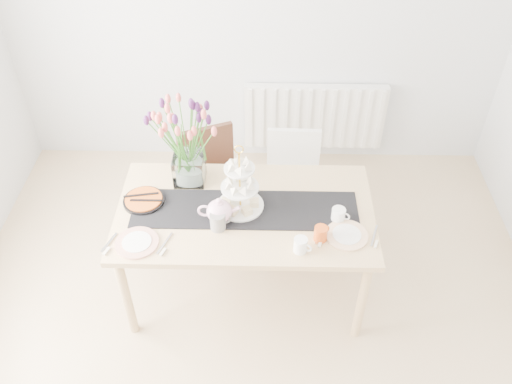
{
  "coord_description": "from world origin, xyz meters",
  "views": [
    {
      "loc": [
        0.08,
        -1.71,
        3.09
      ],
      "look_at": [
        0.03,
        0.66,
        0.95
      ],
      "focal_mm": 38.0,
      "sensor_mm": 36.0,
      "label": 1
    }
  ],
  "objects_px": {
    "dining_table": "(245,219)",
    "cream_jug": "(338,215)",
    "mug_white": "(300,245)",
    "cake_stand": "(240,192)",
    "radiator": "(314,117)",
    "chair_brown": "(212,175)",
    "teapot": "(219,211)",
    "chair_white": "(293,175)",
    "mug_orange": "(321,234)",
    "mug_grey": "(218,221)",
    "plate_right": "(347,235)",
    "plate_left": "(137,243)",
    "tulip_vase": "(185,130)",
    "tart_tin": "(144,200)"
  },
  "relations": [
    {
      "from": "cake_stand",
      "to": "tart_tin",
      "type": "bearing_deg",
      "value": 177.03
    },
    {
      "from": "radiator",
      "to": "chair_brown",
      "type": "height_order",
      "value": "chair_brown"
    },
    {
      "from": "radiator",
      "to": "chair_brown",
      "type": "distance_m",
      "value": 1.18
    },
    {
      "from": "teapot",
      "to": "mug_grey",
      "type": "distance_m",
      "value": 0.07
    },
    {
      "from": "teapot",
      "to": "cream_jug",
      "type": "relative_size",
      "value": 2.96
    },
    {
      "from": "radiator",
      "to": "chair_white",
      "type": "bearing_deg",
      "value": -104.88
    },
    {
      "from": "cream_jug",
      "to": "plate_right",
      "type": "xyz_separation_m",
      "value": [
        0.04,
        -0.14,
        -0.04
      ]
    },
    {
      "from": "radiator",
      "to": "plate_right",
      "type": "height_order",
      "value": "plate_right"
    },
    {
      "from": "chair_brown",
      "to": "chair_white",
      "type": "distance_m",
      "value": 0.61
    },
    {
      "from": "radiator",
      "to": "chair_brown",
      "type": "relative_size",
      "value": 1.42
    },
    {
      "from": "teapot",
      "to": "mug_white",
      "type": "bearing_deg",
      "value": -25.76
    },
    {
      "from": "tulip_vase",
      "to": "dining_table",
      "type": "bearing_deg",
      "value": -37.42
    },
    {
      "from": "dining_table",
      "to": "mug_orange",
      "type": "relative_size",
      "value": 17.09
    },
    {
      "from": "cake_stand",
      "to": "mug_grey",
      "type": "relative_size",
      "value": 3.84
    },
    {
      "from": "tulip_vase",
      "to": "mug_white",
      "type": "xyz_separation_m",
      "value": [
        0.7,
        -0.61,
        -0.35
      ]
    },
    {
      "from": "dining_table",
      "to": "cream_jug",
      "type": "bearing_deg",
      "value": -7.24
    },
    {
      "from": "tulip_vase",
      "to": "radiator",
      "type": "bearing_deg",
      "value": 52.73
    },
    {
      "from": "teapot",
      "to": "plate_right",
      "type": "height_order",
      "value": "teapot"
    },
    {
      "from": "chair_white",
      "to": "cake_stand",
      "type": "bearing_deg",
      "value": -117.18
    },
    {
      "from": "tart_tin",
      "to": "mug_orange",
      "type": "bearing_deg",
      "value": -15.11
    },
    {
      "from": "cream_jug",
      "to": "mug_orange",
      "type": "distance_m",
      "value": 0.2
    },
    {
      "from": "tulip_vase",
      "to": "teapot",
      "type": "distance_m",
      "value": 0.54
    },
    {
      "from": "tart_tin",
      "to": "plate_left",
      "type": "bearing_deg",
      "value": -86.71
    },
    {
      "from": "cake_stand",
      "to": "mug_white",
      "type": "distance_m",
      "value": 0.51
    },
    {
      "from": "cream_jug",
      "to": "plate_left",
      "type": "xyz_separation_m",
      "value": [
        -1.19,
        -0.22,
        -0.04
      ]
    },
    {
      "from": "mug_white",
      "to": "mug_orange",
      "type": "height_order",
      "value": "same"
    },
    {
      "from": "cake_stand",
      "to": "mug_orange",
      "type": "bearing_deg",
      "value": -28.67
    },
    {
      "from": "mug_white",
      "to": "cake_stand",
      "type": "bearing_deg",
      "value": 163.09
    },
    {
      "from": "mug_orange",
      "to": "mug_white",
      "type": "bearing_deg",
      "value": 176.44
    },
    {
      "from": "dining_table",
      "to": "plate_left",
      "type": "relative_size",
      "value": 6.28
    },
    {
      "from": "dining_table",
      "to": "mug_white",
      "type": "distance_m",
      "value": 0.48
    },
    {
      "from": "cream_jug",
      "to": "mug_grey",
      "type": "height_order",
      "value": "mug_grey"
    },
    {
      "from": "mug_orange",
      "to": "mug_grey",
      "type": "bearing_deg",
      "value": 131.57
    },
    {
      "from": "chair_brown",
      "to": "mug_orange",
      "type": "bearing_deg",
      "value": -72.7
    },
    {
      "from": "dining_table",
      "to": "plate_right",
      "type": "height_order",
      "value": "plate_right"
    },
    {
      "from": "plate_right",
      "to": "cake_stand",
      "type": "bearing_deg",
      "value": 159.85
    },
    {
      "from": "cake_stand",
      "to": "teapot",
      "type": "xyz_separation_m",
      "value": [
        -0.12,
        -0.12,
        -0.04
      ]
    },
    {
      "from": "radiator",
      "to": "mug_grey",
      "type": "distance_m",
      "value": 1.82
    },
    {
      "from": "mug_grey",
      "to": "mug_white",
      "type": "distance_m",
      "value": 0.51
    },
    {
      "from": "mug_orange",
      "to": "plate_left",
      "type": "bearing_deg",
      "value": 142.05
    },
    {
      "from": "chair_brown",
      "to": "mug_grey",
      "type": "relative_size",
      "value": 7.56
    },
    {
      "from": "mug_white",
      "to": "dining_table",
      "type": "bearing_deg",
      "value": 162.75
    },
    {
      "from": "teapot",
      "to": "cream_jug",
      "type": "xyz_separation_m",
      "value": [
        0.72,
        0.02,
        -0.04
      ]
    },
    {
      "from": "teapot",
      "to": "plate_right",
      "type": "distance_m",
      "value": 0.77
    },
    {
      "from": "chair_brown",
      "to": "plate_left",
      "type": "relative_size",
      "value": 3.32
    },
    {
      "from": "radiator",
      "to": "mug_white",
      "type": "relative_size",
      "value": 12.68
    },
    {
      "from": "cream_jug",
      "to": "mug_white",
      "type": "bearing_deg",
      "value": -108.53
    },
    {
      "from": "chair_brown",
      "to": "teapot",
      "type": "distance_m",
      "value": 0.81
    },
    {
      "from": "tulip_vase",
      "to": "plate_right",
      "type": "distance_m",
      "value": 1.16
    },
    {
      "from": "tart_tin",
      "to": "chair_brown",
      "type": "bearing_deg",
      "value": 57.6
    }
  ]
}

